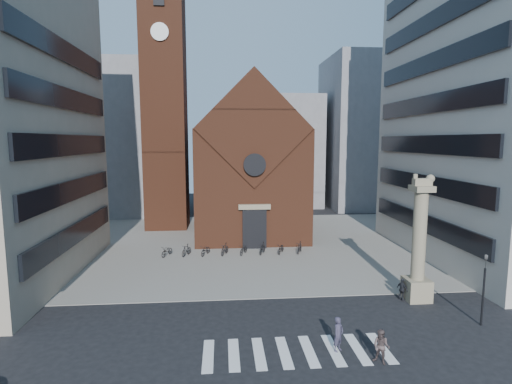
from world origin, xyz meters
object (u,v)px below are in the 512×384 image
lion_column (419,251)px  pedestrian_1 (381,347)px  scooter_0 (167,251)px  traffic_light (484,288)px  pedestrian_2 (402,289)px  pedestrian_0 (338,334)px

lion_column → pedestrian_1: lion_column is taller
lion_column → pedestrian_1: 9.63m
lion_column → scooter_0: lion_column is taller
traffic_light → scooter_0: (-20.42, 15.85, -1.75)m
pedestrian_2 → traffic_light: bearing=-167.9°
traffic_light → pedestrian_0: traffic_light is taller
pedestrian_1 → traffic_light: bearing=66.8°
lion_column → pedestrian_1: bearing=-126.7°
pedestrian_1 → scooter_0: bearing=166.1°
lion_column → pedestrian_2: size_ratio=5.65×
pedestrian_0 → pedestrian_1: bearing=-77.1°
traffic_light → pedestrian_1: size_ratio=2.49×
pedestrian_0 → pedestrian_2: bearing=4.6°
lion_column → pedestrian_1: size_ratio=5.03×
pedestrian_1 → pedestrian_0: bearing=-175.2°
pedestrian_1 → pedestrian_2: size_ratio=1.12×
pedestrian_1 → pedestrian_2: bearing=100.9°
lion_column → pedestrian_2: 2.87m
scooter_0 → traffic_light: bearing=-15.2°
traffic_light → scooter_0: traffic_light is taller
lion_column → traffic_light: lion_column is taller
lion_column → pedestrian_0: size_ratio=4.76×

